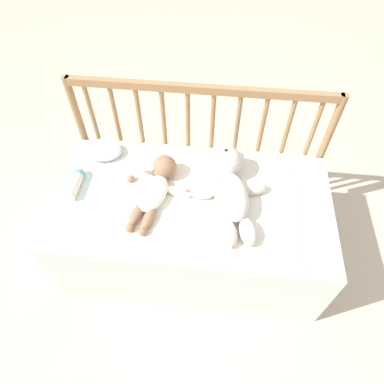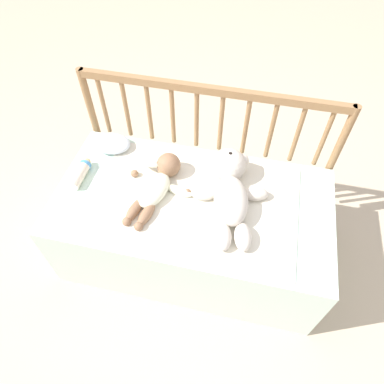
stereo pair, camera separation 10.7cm
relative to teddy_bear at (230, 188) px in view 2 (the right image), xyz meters
name	(u,v)px [view 2 (the right image)]	position (x,y,z in m)	size (l,w,h in m)	color
ground_plane	(192,248)	(-0.16, -0.05, -0.51)	(12.00, 12.00, 0.00)	#C6B293
crib_mattress	(192,227)	(-0.16, -0.05, -0.29)	(1.25, 0.66, 0.44)	silver
crib_rail	(208,128)	(-0.16, 0.30, 0.06)	(1.25, 0.04, 0.80)	#997047
blanket	(195,202)	(-0.15, -0.06, -0.06)	(0.91, 0.59, 0.01)	silver
teddy_bear	(230,188)	(0.00, 0.00, 0.00)	(0.35, 0.50, 0.16)	silver
baby	(158,183)	(-0.32, -0.03, -0.02)	(0.32, 0.41, 0.11)	#EAEACC
small_pillow	(112,143)	(-0.63, 0.18, -0.03)	(0.19, 0.14, 0.06)	silver
baby_bottle	(81,173)	(-0.70, -0.03, -0.04)	(0.05, 0.17, 0.05)	#F4E5CC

